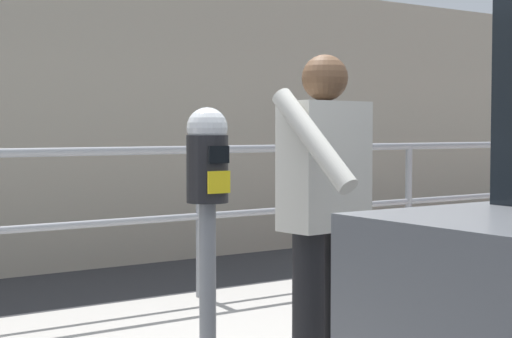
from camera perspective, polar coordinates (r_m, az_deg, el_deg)
The scene contains 3 objects.
parking_meter at distance 3.33m, azimuth -3.43°, elevation -2.01°, with size 0.17×0.18×1.35m.
pedestrian_at_meter at distance 3.76m, azimuth 4.91°, elevation -2.60°, with size 0.60×0.58×1.60m.
background_railing at distance 5.58m, azimuth -13.67°, elevation -1.83°, with size 24.06×0.06×1.14m.
Camera 1 is at (-1.99, -2.42, 1.39)m, focal length 56.86 mm.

